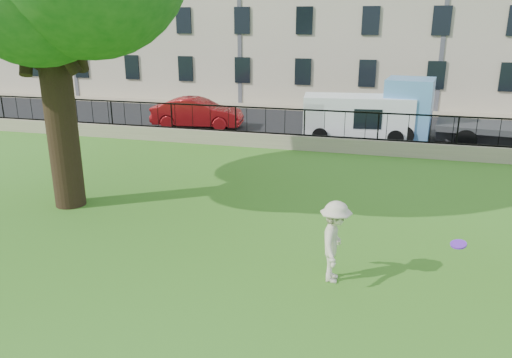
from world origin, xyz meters
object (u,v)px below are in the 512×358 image
(man, at_px, (335,242))
(red_sedan, at_px, (197,113))
(white_van, at_px, (357,118))
(blue_truck, at_px, (464,113))
(frisbee, at_px, (458,244))

(man, distance_m, red_sedan, 16.27)
(white_van, bearing_deg, man, -94.45)
(white_van, bearing_deg, blue_truck, -2.63)
(frisbee, relative_size, blue_truck, 0.04)
(frisbee, distance_m, blue_truck, 14.73)
(red_sedan, distance_m, white_van, 8.02)
(man, xyz_separation_m, white_van, (-0.50, 13.21, 0.13))
(white_van, xyz_separation_m, blue_truck, (4.50, 0.31, 0.38))
(frisbee, relative_size, white_van, 0.06)
(red_sedan, bearing_deg, man, -155.38)
(red_sedan, bearing_deg, blue_truck, -98.47)
(white_van, bearing_deg, frisbee, -85.93)
(man, xyz_separation_m, frisbee, (2.20, -1.09, 0.71))
(frisbee, xyz_separation_m, red_sedan, (-10.69, 14.97, -0.84))
(frisbee, relative_size, red_sedan, 0.06)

